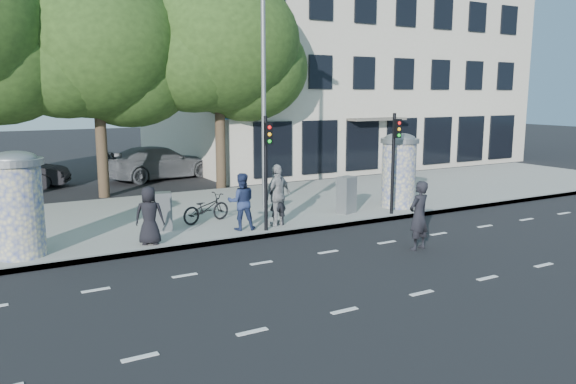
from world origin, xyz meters
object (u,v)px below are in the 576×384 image
ad_column_right (399,168)px  ped_b (278,201)px  traffic_pole_far (394,153)px  cabinet_left (162,211)px  ped_a (149,215)px  ped_e (278,195)px  bicycle (206,208)px  ped_c (241,202)px  traffic_pole_near (267,161)px  man_road (419,215)px  ad_column_left (17,202)px  car_mid (18,172)px  cabinet_right (347,195)px  car_right (159,163)px  street_lamp (264,75)px

ad_column_right → ped_b: size_ratio=1.71×
traffic_pole_far → cabinet_left: 7.80m
ped_a → ped_e: ped_e is taller
ped_b → bicycle: bearing=-38.9°
ped_c → ped_e: (1.20, -0.06, 0.10)m
traffic_pole_far → bicycle: (-5.97, 1.94, -1.63)m
ad_column_right → ped_e: bearing=-174.8°
ped_a → ped_b: 4.06m
traffic_pole_far → cabinet_left: size_ratio=2.98×
traffic_pole_far → traffic_pole_near: bearing=180.0°
ped_b → man_road: man_road is taller
ped_b → man_road: bearing=122.5°
bicycle → ad_column_right: bearing=-113.0°
traffic_pole_far → ped_a: (-8.26, 0.20, -1.28)m
ad_column_left → ped_c: size_ratio=1.55×
car_mid → cabinet_right: bearing=-123.0°
ad_column_right → ped_c: 6.44m
man_road → car_right: bearing=-93.2°
street_lamp → ped_e: size_ratio=4.19×
ped_b → car_mid: ped_b is taller
traffic_pole_near → traffic_pole_far: (4.80, 0.00, 0.00)m
ped_b → cabinet_left: size_ratio=1.36×
traffic_pole_far → ped_c: bearing=174.8°
cabinet_right → car_right: bearing=86.1°
ped_a → car_right: 13.12m
cabinet_left → traffic_pole_far: bearing=0.3°
ped_a → man_road: size_ratio=0.84×
bicycle → cabinet_left: bearing=88.0°
traffic_pole_far → car_mid: (-10.56, 13.18, -1.53)m
traffic_pole_near → ped_a: 3.69m
street_lamp → ped_e: street_lamp is taller
ped_e → cabinet_right: ped_e is taller
bicycle → cabinet_right: bearing=-116.9°
traffic_pole_near → car_right: traffic_pole_near is taller
street_lamp → car_mid: (-7.16, 10.34, -4.09)m
traffic_pole_near → cabinet_right: (3.54, 0.91, -1.45)m
ped_c → ped_e: size_ratio=0.90×
ped_c → bicycle: ped_c is taller
car_right → ad_column_left: bearing=136.4°
cabinet_right → car_mid: size_ratio=0.29×
car_mid → ped_a: bearing=-150.0°
ped_c → man_road: 5.19m
ad_column_left → bicycle: size_ratio=1.54×
ad_column_right → cabinet_right: (-2.26, 0.01, -0.76)m
cabinet_left → cabinet_right: cabinet_right is taller
bicycle → car_mid: size_ratio=0.40×
traffic_pole_near → ped_c: traffic_pole_near is taller
car_right → cabinet_left: bearing=151.0°
ad_column_right → car_right: 12.92m
man_road → car_mid: size_ratio=0.44×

